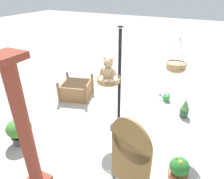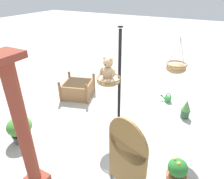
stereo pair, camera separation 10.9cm
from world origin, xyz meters
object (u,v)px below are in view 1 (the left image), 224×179
at_px(potted_plant_flowering_red, 179,170).
at_px(hanging_basket_left_high, 176,67).
at_px(potted_plant_fern_front, 19,130).
at_px(display_sign_board, 130,156).
at_px(display_pole_central, 119,101).
at_px(watering_can, 166,98).
at_px(teddy_bear, 108,71).
at_px(greenhouse_pillar_left, 25,133).
at_px(potted_plant_tall_leafy, 185,108).
at_px(wooden_planter_box, 76,89).
at_px(hanging_basket_with_teddy, 109,80).

bearing_deg(potted_plant_flowering_red, hanging_basket_left_high, -68.24).
xyz_separation_m(potted_plant_fern_front, display_sign_board, (-2.79, 0.22, 0.64)).
height_order(display_pole_central, watering_can, display_pole_central).
xyz_separation_m(display_pole_central, teddy_bear, (0.15, 0.27, 0.86)).
relative_size(display_pole_central, greenhouse_pillar_left, 1.02).
height_order(display_pole_central, potted_plant_tall_leafy, display_pole_central).
xyz_separation_m(greenhouse_pillar_left, wooden_planter_box, (1.27, -3.10, -0.95)).
xyz_separation_m(hanging_basket_left_high, potted_plant_tall_leafy, (-0.28, -0.95, -1.50)).
height_order(hanging_basket_with_teddy, wooden_planter_box, hanging_basket_with_teddy).
xyz_separation_m(potted_plant_fern_front, watering_can, (-2.64, -3.40, -0.23)).
bearing_deg(display_pole_central, hanging_basket_left_high, -163.86).
height_order(potted_plant_flowering_red, watering_can, potted_plant_flowering_red).
bearing_deg(teddy_bear, greenhouse_pillar_left, 74.89).
bearing_deg(wooden_planter_box, potted_plant_tall_leafy, -173.87).
bearing_deg(potted_plant_flowering_red, potted_plant_tall_leafy, -84.39).
distance_m(teddy_bear, potted_plant_fern_front, 2.47).
xyz_separation_m(teddy_bear, hanging_basket_left_high, (-1.30, -0.61, 0.10)).
relative_size(display_pole_central, potted_plant_fern_front, 4.21).
height_order(display_pole_central, wooden_planter_box, display_pole_central).
relative_size(display_pole_central, teddy_bear, 4.79).
bearing_deg(wooden_planter_box, greenhouse_pillar_left, 112.30).
height_order(display_pole_central, hanging_basket_left_high, display_pole_central).
height_order(display_pole_central, hanging_basket_with_teddy, display_pole_central).
xyz_separation_m(potted_plant_fern_front, potted_plant_tall_leafy, (-3.28, -2.75, -0.06)).
bearing_deg(greenhouse_pillar_left, potted_plant_flowering_red, -151.24).
bearing_deg(watering_can, teddy_bear, 66.84).
relative_size(teddy_bear, greenhouse_pillar_left, 0.21).
xyz_separation_m(hanging_basket_with_teddy, greenhouse_pillar_left, (0.52, 1.94, -0.22)).
relative_size(teddy_bear, watering_can, 1.53).
xyz_separation_m(wooden_planter_box, watering_can, (-2.73, -1.02, -0.17)).
xyz_separation_m(potted_plant_flowering_red, potted_plant_tall_leafy, (0.22, -2.19, 0.03)).
relative_size(teddy_bear, wooden_planter_box, 0.46).
relative_size(greenhouse_pillar_left, display_sign_board, 1.52).
bearing_deg(greenhouse_pillar_left, hanging_basket_left_high, -125.81).
relative_size(hanging_basket_with_teddy, wooden_planter_box, 0.46).
relative_size(teddy_bear, display_sign_board, 0.32).
bearing_deg(display_pole_central, hanging_basket_with_teddy, 59.04).
xyz_separation_m(display_pole_central, watering_can, (-0.79, -1.93, -0.71)).
relative_size(hanging_basket_left_high, watering_can, 2.12).
bearing_deg(display_pole_central, display_sign_board, 119.17).
xyz_separation_m(potted_plant_tall_leafy, watering_can, (0.64, -0.65, -0.18)).
distance_m(teddy_bear, watering_can, 2.87).
bearing_deg(greenhouse_pillar_left, potted_plant_fern_front, -31.20).
height_order(display_pole_central, display_sign_board, display_pole_central).
relative_size(display_pole_central, display_sign_board, 1.54).
relative_size(hanging_basket_with_teddy, greenhouse_pillar_left, 0.21).
bearing_deg(potted_plant_flowering_red, wooden_planter_box, -27.05).
distance_m(potted_plant_fern_front, potted_plant_flowering_red, 3.54).
bearing_deg(hanging_basket_left_high, potted_plant_flowering_red, 111.76).
xyz_separation_m(potted_plant_flowering_red, watering_can, (0.85, -2.85, -0.14)).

